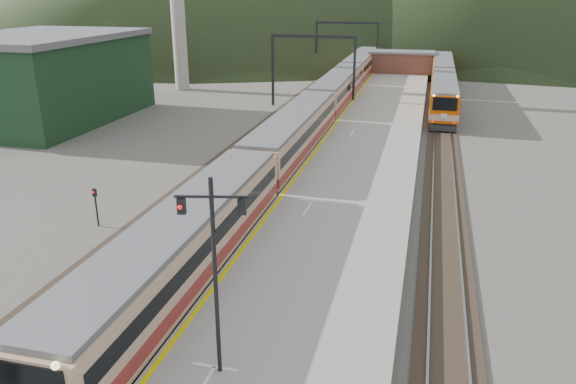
# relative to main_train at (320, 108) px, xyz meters

# --- Properties ---
(track_main) EXTENTS (2.60, 200.00, 0.23)m
(track_main) POSITION_rel_main_train_xyz_m (0.00, -4.71, -2.02)
(track_main) COLOR black
(track_main) RESTS_ON ground
(track_far) EXTENTS (2.60, 200.00, 0.23)m
(track_far) POSITION_rel_main_train_xyz_m (-5.00, -4.71, -2.02)
(track_far) COLOR black
(track_far) RESTS_ON ground
(track_second) EXTENTS (2.60, 200.00, 0.23)m
(track_second) POSITION_rel_main_train_xyz_m (11.50, -4.71, -2.02)
(track_second) COLOR black
(track_second) RESTS_ON ground
(platform) EXTENTS (8.00, 100.00, 1.00)m
(platform) POSITION_rel_main_train_xyz_m (5.60, -6.71, -1.58)
(platform) COLOR gray
(platform) RESTS_ON ground
(gantry_near) EXTENTS (9.55, 0.25, 8.00)m
(gantry_near) POSITION_rel_main_train_xyz_m (-2.85, 10.29, 3.50)
(gantry_near) COLOR black
(gantry_near) RESTS_ON ground
(gantry_far) EXTENTS (9.55, 0.25, 8.00)m
(gantry_far) POSITION_rel_main_train_xyz_m (-2.85, 35.29, 3.50)
(gantry_far) COLOR black
(gantry_far) RESTS_ON ground
(warehouse) EXTENTS (14.50, 20.50, 8.60)m
(warehouse) POSITION_rel_main_train_xyz_m (-28.00, -2.71, 2.23)
(warehouse) COLOR #153118
(warehouse) RESTS_ON ground
(station_shed) EXTENTS (9.40, 4.40, 3.10)m
(station_shed) POSITION_rel_main_train_xyz_m (5.60, 33.29, 0.49)
(station_shed) COLOR brown
(station_shed) RESTS_ON platform
(main_train) EXTENTS (3.04, 83.20, 3.71)m
(main_train) POSITION_rel_main_train_xyz_m (0.00, 0.00, 0.00)
(main_train) COLOR tan
(main_train) RESTS_ON track_main
(second_train) EXTENTS (2.68, 36.58, 3.28)m
(second_train) POSITION_rel_main_train_xyz_m (11.50, 19.21, -0.22)
(second_train) COLOR #D44900
(second_train) RESTS_ON track_second
(signal_mast) EXTENTS (2.16, 0.63, 6.76)m
(signal_mast) POSITION_rel_main_train_xyz_m (4.05, -37.63, 3.05)
(signal_mast) COLOR black
(signal_mast) RESTS_ON platform
(short_signal_a) EXTENTS (0.23, 0.18, 2.27)m
(short_signal_a) POSITION_rel_main_train_xyz_m (-2.90, -34.88, -0.62)
(short_signal_a) COLOR black
(short_signal_a) RESTS_ON ground
(short_signal_b) EXTENTS (0.26, 0.23, 2.27)m
(short_signal_b) POSITION_rel_main_train_xyz_m (-2.98, -9.02, -0.62)
(short_signal_b) COLOR black
(short_signal_b) RESTS_ON ground
(short_signal_c) EXTENTS (0.25, 0.21, 2.27)m
(short_signal_c) POSITION_rel_main_train_xyz_m (-7.82, -25.98, -0.62)
(short_signal_c) COLOR black
(short_signal_c) RESTS_ON ground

